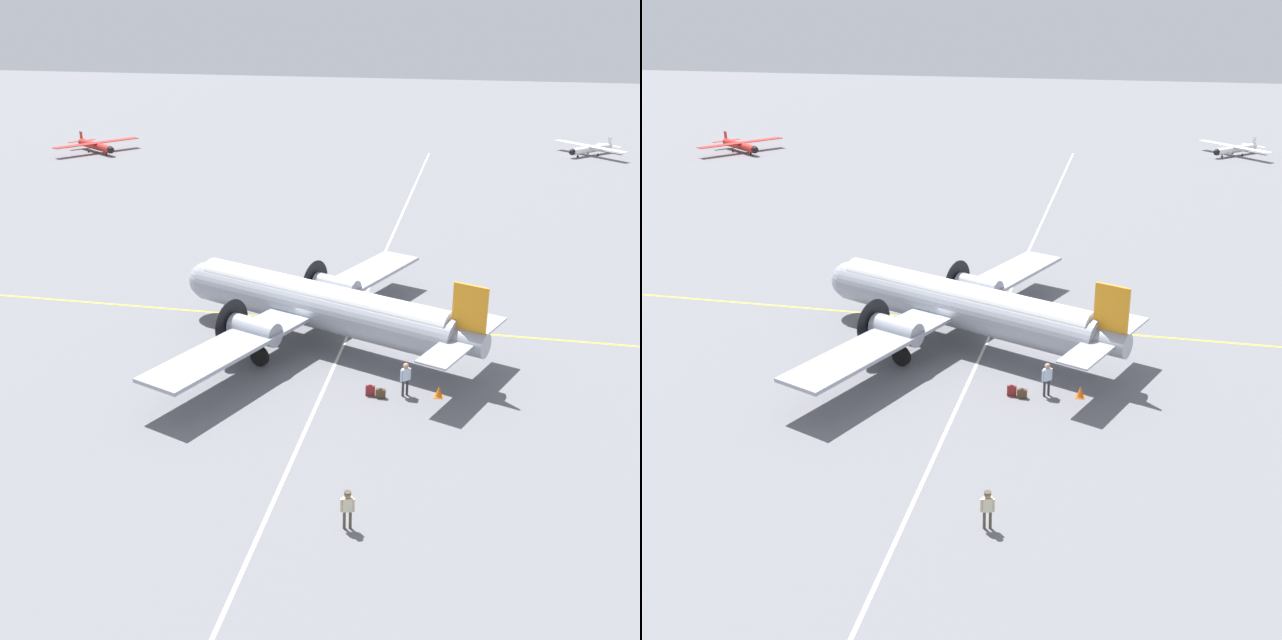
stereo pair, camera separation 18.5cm
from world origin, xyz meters
TOP-DOWN VIEW (x-y plane):
  - ground_plane at (0.00, 0.00)m, footprint 300.00×300.00m
  - apron_line_eastwest at (0.00, 3.53)m, footprint 120.00×0.16m
  - apron_line_northsouth at (1.32, 0.00)m, footprint 0.16×120.00m
  - airliner_main at (-0.34, 0.14)m, footprint 19.19×23.10m
  - crew_foreground at (4.49, -16.36)m, footprint 0.54×0.33m
  - passenger_boarding at (5.44, -5.18)m, footprint 0.50×0.42m
  - suitcase_near_door at (3.75, -5.57)m, footprint 0.46×0.14m
  - suitcase_upright_spare at (4.28, -5.67)m, footprint 0.49×0.20m
  - light_aircraft_distant at (-39.49, 51.87)m, footprint 8.37×9.78m
  - light_aircraft_taxiing at (20.76, 62.56)m, footprint 8.09×7.98m
  - traffic_cone at (7.12, -4.98)m, footprint 0.46×0.46m

SIDE VIEW (x-z plane):
  - ground_plane at x=0.00m, z-range 0.00..0.00m
  - apron_line_eastwest at x=0.00m, z-range 0.00..0.01m
  - apron_line_northsouth at x=1.32m, z-range 0.00..0.01m
  - suitcase_upright_spare at x=4.28m, z-range -0.02..0.50m
  - traffic_cone at x=7.12m, z-range -0.02..0.58m
  - suitcase_near_door at x=3.75m, z-range -0.02..0.59m
  - light_aircraft_taxiing at x=20.76m, z-range -0.17..1.81m
  - light_aircraft_distant at x=-39.49m, z-range -0.20..1.93m
  - crew_foreground at x=4.49m, z-range 0.21..1.85m
  - passenger_boarding at x=5.44m, z-range 0.20..1.99m
  - airliner_main at x=-0.34m, z-range -0.31..5.15m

